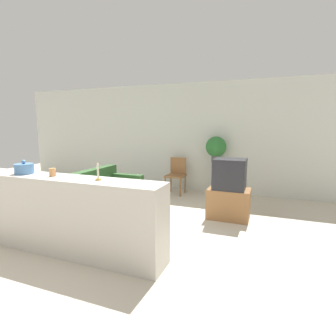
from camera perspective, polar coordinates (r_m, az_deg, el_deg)
ground_plane at (r=4.21m, az=-17.22°, el=-14.30°), size 14.00×14.00×0.00m
wall_back at (r=6.89m, az=0.20°, el=6.70°), size 9.00×0.06×2.70m
couch at (r=5.33m, az=-13.81°, el=-5.86°), size 0.88×1.64×0.78m
tv_stand at (r=4.86m, az=13.05°, el=-7.54°), size 0.73×0.49×0.54m
television at (r=4.74m, az=13.21°, el=-1.27°), size 0.56×0.47×0.54m
wooden_chair at (r=6.41m, az=1.86°, el=-1.17°), size 0.44×0.44×0.88m
plant_stand at (r=6.37m, az=10.21°, el=-2.30°), size 0.18×0.18×0.79m
potted_plant at (r=6.27m, az=10.41°, el=4.44°), size 0.48×0.48×0.61m
foreground_counter at (r=3.73m, az=-21.75°, el=-9.41°), size 2.81×0.44×1.00m
decorative_bowl at (r=4.06m, az=-28.83°, el=-0.12°), size 0.25×0.25×0.19m
candle_jar at (r=3.70m, az=-23.84°, el=-0.85°), size 0.08×0.08×0.10m
candlestick at (r=3.24m, az=-14.97°, el=-1.48°), size 0.07×0.07×0.21m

